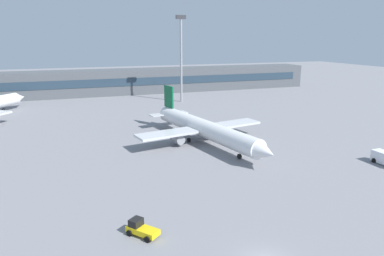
# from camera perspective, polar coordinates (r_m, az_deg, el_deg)

# --- Properties ---
(ground_plane) EXTENTS (400.00, 400.00, 0.00)m
(ground_plane) POSITION_cam_1_polar(r_m,az_deg,el_deg) (70.62, -5.26, -2.82)
(ground_plane) COLOR gray
(terminal_building) EXTENTS (158.88, 12.13, 9.00)m
(terminal_building) POSITION_cam_1_polar(r_m,az_deg,el_deg) (137.56, -12.75, 7.14)
(terminal_building) COLOR #4C5156
(terminal_building) RESTS_ON ground_plane
(airplane_mid) EXTENTS (27.77, 39.34, 9.79)m
(airplane_mid) POSITION_cam_1_polar(r_m,az_deg,el_deg) (71.34, 2.00, -0.11)
(airplane_mid) COLOR silver
(airplane_mid) RESTS_ON ground_plane
(baggage_tug_yellow) EXTENTS (3.44, 3.74, 1.75)m
(baggage_tug_yellow) POSITION_cam_1_polar(r_m,az_deg,el_deg) (40.14, -8.11, -15.54)
(baggage_tug_yellow) COLOR yellow
(baggage_tug_yellow) RESTS_ON ground_plane
(floodlight_tower_west) EXTENTS (3.20, 0.80, 27.39)m
(floodlight_tower_west) POSITION_cam_1_polar(r_m,az_deg,el_deg) (117.22, -1.74, 11.82)
(floodlight_tower_west) COLOR gray
(floodlight_tower_west) RESTS_ON ground_plane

